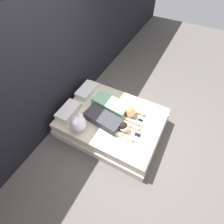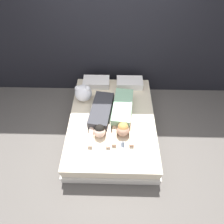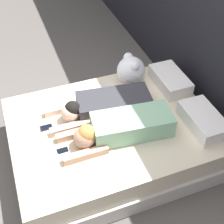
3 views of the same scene
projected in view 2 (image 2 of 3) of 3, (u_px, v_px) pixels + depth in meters
The scene contains 10 objects.
ground_plane at pixel (112, 130), 3.45m from camera, with size 12.00×12.00×0.00m, color #5B5651.
wall_back at pixel (113, 36), 3.15m from camera, with size 12.00×0.06×2.60m.
bed at pixel (112, 124), 3.29m from camera, with size 1.57×2.06×0.43m.
pillow_head_left at pixel (96, 82), 3.57m from camera, with size 0.53×0.30×0.15m.
pillow_head_right at pixel (130, 83), 3.56m from camera, with size 0.53×0.30×0.15m.
person_left at pixel (101, 115), 3.03m from camera, with size 0.43×1.09×0.22m.
person_right at pixel (123, 113), 3.04m from camera, with size 0.41×1.11×0.24m.
cell_phone_left at pixel (101, 149), 2.73m from camera, with size 0.08×0.12×0.01m.
cell_phone_right at pixel (123, 145), 2.77m from camera, with size 0.08×0.12×0.01m.
plush_toy at pixel (83, 93), 3.26m from camera, with size 0.32×0.32×0.33m.
Camera 2 is at (0.04, -1.84, 2.94)m, focal length 28.00 mm.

